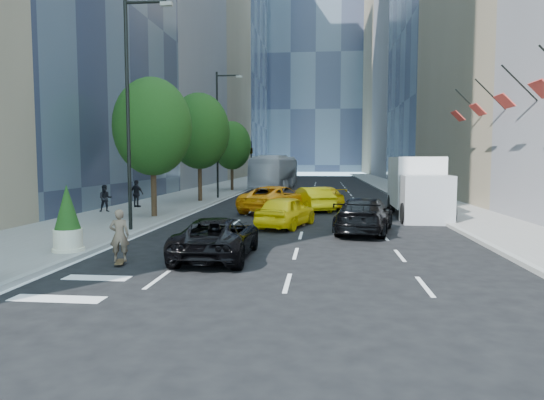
# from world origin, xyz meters

# --- Properties ---
(ground) EXTENTS (160.00, 160.00, 0.00)m
(ground) POSITION_xyz_m (0.00, 0.00, 0.00)
(ground) COLOR black
(ground) RESTS_ON ground
(sidewalk_left) EXTENTS (6.00, 120.00, 0.15)m
(sidewalk_left) POSITION_xyz_m (-9.00, 30.00, 0.07)
(sidewalk_left) COLOR slate
(sidewalk_left) RESTS_ON ground
(sidewalk_right) EXTENTS (4.00, 120.00, 0.15)m
(sidewalk_right) POSITION_xyz_m (10.00, 30.00, 0.07)
(sidewalk_right) COLOR slate
(sidewalk_right) RESTS_ON ground
(tower_left_mid) EXTENTS (20.00, 24.00, 45.00)m
(tower_left_mid) POSITION_xyz_m (-22.00, 42.00, 22.50)
(tower_left_mid) COLOR slate
(tower_left_mid) RESTS_ON ground
(tower_left_end) EXTENTS (20.00, 28.00, 60.00)m
(tower_left_end) POSITION_xyz_m (-22.00, 92.00, 30.00)
(tower_left_end) COLOR #2F3549
(tower_left_end) RESTS_ON ground
(tower_right_far) EXTENTS (20.00, 24.00, 50.00)m
(tower_right_far) POSITION_xyz_m (22.00, 98.00, 25.00)
(tower_right_far) COLOR #7A6E55
(tower_right_far) RESTS_ON ground
(tower_distant) EXTENTS (40.00, 20.00, 90.00)m
(tower_distant) POSITION_xyz_m (0.00, 120.00, 45.00)
(tower_distant) COLOR #2F3549
(tower_distant) RESTS_ON ground
(lamp_near) EXTENTS (2.13, 0.22, 10.00)m
(lamp_near) POSITION_xyz_m (-6.32, 4.00, 5.81)
(lamp_near) COLOR black
(lamp_near) RESTS_ON sidewalk_left
(lamp_far) EXTENTS (2.13, 0.22, 10.00)m
(lamp_far) POSITION_xyz_m (-6.32, 22.00, 5.81)
(lamp_far) COLOR black
(lamp_far) RESTS_ON sidewalk_left
(tree_near) EXTENTS (4.20, 4.20, 7.46)m
(tree_near) POSITION_xyz_m (-7.20, 9.00, 4.97)
(tree_near) COLOR black
(tree_near) RESTS_ON sidewalk_left
(tree_mid) EXTENTS (4.50, 4.50, 7.99)m
(tree_mid) POSITION_xyz_m (-7.20, 19.00, 5.32)
(tree_mid) COLOR black
(tree_mid) RESTS_ON sidewalk_left
(tree_far) EXTENTS (3.90, 3.90, 6.92)m
(tree_far) POSITION_xyz_m (-7.20, 32.00, 4.62)
(tree_far) COLOR black
(tree_far) RESTS_ON sidewalk_left
(traffic_signal) EXTENTS (2.48, 0.53, 5.20)m
(traffic_signal) POSITION_xyz_m (-6.40, 40.00, 4.23)
(traffic_signal) COLOR black
(traffic_signal) RESTS_ON sidewalk_left
(facade_flags) EXTENTS (1.85, 13.30, 2.05)m
(facade_flags) POSITION_xyz_m (10.64, 10.00, 6.18)
(facade_flags) COLOR black
(facade_flags) RESTS_ON ground
(skateboarder) EXTENTS (0.67, 0.53, 1.61)m
(skateboarder) POSITION_xyz_m (-4.26, -2.34, 0.80)
(skateboarder) COLOR brown
(skateboarder) RESTS_ON ground
(black_sedan_lincoln) EXTENTS (2.27, 4.89, 1.36)m
(black_sedan_lincoln) POSITION_xyz_m (-1.51, -1.00, 0.68)
(black_sedan_lincoln) COLOR black
(black_sedan_lincoln) RESTS_ON ground
(black_sedan_mercedes) EXTENTS (3.23, 5.72, 1.56)m
(black_sedan_mercedes) POSITION_xyz_m (3.75, 5.07, 0.78)
(black_sedan_mercedes) COLOR black
(black_sedan_mercedes) RESTS_ON ground
(taxi_a) EXTENTS (2.97, 4.77, 1.52)m
(taxi_a) POSITION_xyz_m (0.19, 6.50, 0.76)
(taxi_a) COLOR yellow
(taxi_a) RESTS_ON ground
(taxi_b) EXTENTS (3.15, 4.82, 1.50)m
(taxi_b) POSITION_xyz_m (1.20, 14.00, 0.75)
(taxi_b) COLOR yellow
(taxi_b) RESTS_ON ground
(taxi_c) EXTENTS (4.69, 6.41, 1.62)m
(taxi_c) POSITION_xyz_m (-0.87, 13.00, 0.81)
(taxi_c) COLOR #FB9C0D
(taxi_c) RESTS_ON ground
(taxi_d) EXTENTS (3.64, 5.48, 1.48)m
(taxi_d) POSITION_xyz_m (1.75, 15.50, 0.74)
(taxi_d) COLOR yellow
(taxi_d) RESTS_ON ground
(city_bus) EXTENTS (4.12, 13.35, 3.66)m
(city_bus) POSITION_xyz_m (-3.20, 35.93, 1.83)
(city_bus) COLOR silver
(city_bus) RESTS_ON ground
(box_truck) EXTENTS (2.72, 7.11, 3.37)m
(box_truck) POSITION_xyz_m (7.21, 11.32, 1.71)
(box_truck) COLOR silver
(box_truck) RESTS_ON ground
(pedestrian_a) EXTENTS (0.93, 0.84, 1.58)m
(pedestrian_a) POSITION_xyz_m (-10.80, 10.83, 0.94)
(pedestrian_a) COLOR black
(pedestrian_a) RESTS_ON sidewalk_left
(pedestrian_b) EXTENTS (1.12, 0.77, 1.77)m
(pedestrian_b) POSITION_xyz_m (-10.00, 13.64, 1.03)
(pedestrian_b) COLOR black
(pedestrian_b) RESTS_ON sidewalk_left
(planter_shrub) EXTENTS (0.94, 0.94, 2.24)m
(planter_shrub) POSITION_xyz_m (-6.60, -1.10, 1.22)
(planter_shrub) COLOR beige
(planter_shrub) RESTS_ON sidewalk_left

